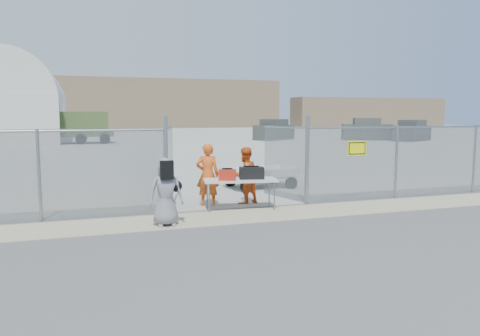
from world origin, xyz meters
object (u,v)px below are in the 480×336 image
object	(u,v)px
security_worker_right	(245,176)
visitor	(166,192)
folding_table	(240,194)
utility_trailer	(260,177)
security_worker_left	(208,175)

from	to	relation	value
security_worker_right	visitor	size ratio (longest dim) A/B	1.03
security_worker_right	visitor	xyz separation A→B (m)	(-2.57, -1.91, -0.03)
folding_table	utility_trailer	size ratio (longest dim) A/B	0.63
security_worker_left	visitor	world-z (taller)	security_worker_left
security_worker_left	visitor	bearing A→B (deg)	67.63
visitor	security_worker_right	bearing A→B (deg)	36.61
security_worker_left	visitor	distance (m)	2.46
folding_table	security_worker_right	distance (m)	0.89
security_worker_right	visitor	distance (m)	3.20
security_worker_right	utility_trailer	distance (m)	3.01
folding_table	security_worker_left	bearing A→B (deg)	143.04
folding_table	utility_trailer	world-z (taller)	folding_table
folding_table	security_worker_right	world-z (taller)	security_worker_right
folding_table	utility_trailer	bearing A→B (deg)	70.67
folding_table	security_worker_left	size ratio (longest dim) A/B	1.11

